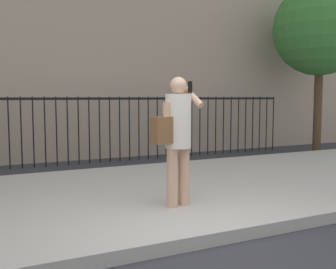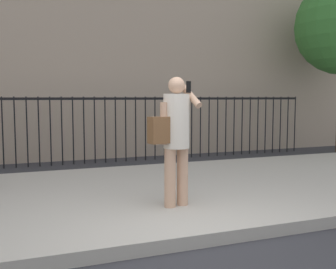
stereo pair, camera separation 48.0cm
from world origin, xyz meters
TOP-DOWN VIEW (x-y plane):
  - ground_plane at (0.00, 0.00)m, footprint 60.00×60.00m
  - sidewalk at (0.00, 2.20)m, footprint 28.00×4.40m
  - iron_fence at (0.00, 5.90)m, footprint 12.03×0.04m
  - pedestrian_on_phone at (0.24, 1.14)m, footprint 0.70×0.50m

SIDE VIEW (x-z plane):
  - ground_plane at x=0.00m, z-range 0.00..0.00m
  - sidewalk at x=0.00m, z-range 0.00..0.15m
  - iron_fence at x=0.00m, z-range 0.22..1.82m
  - pedestrian_on_phone at x=0.24m, z-range 0.29..1.98m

